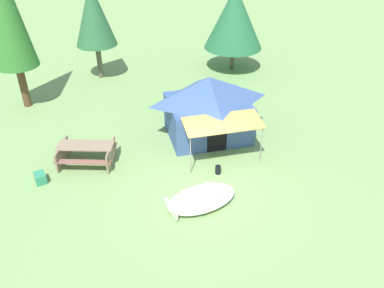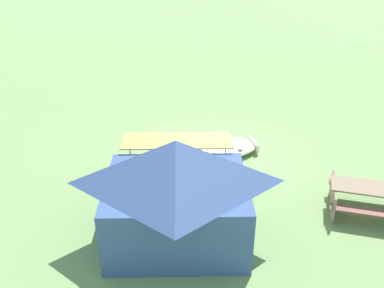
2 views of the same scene
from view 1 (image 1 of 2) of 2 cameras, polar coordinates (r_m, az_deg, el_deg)
The scene contains 9 objects.
ground_plane at distance 13.34m, azimuth 2.09°, elevation -6.60°, with size 80.00×80.00×0.00m, color #799C5B.
beached_rowboat at distance 12.71m, azimuth 1.32°, elevation -7.79°, with size 2.62×1.99×0.36m.
canvas_cabin_tent at distance 15.61m, azimuth 2.34°, elevation 5.42°, with size 3.56×4.06×2.53m.
picnic_table at distance 14.83m, azimuth -14.85°, elevation -1.05°, with size 2.20×1.76×0.77m.
cooler_box at distance 14.52m, azimuth -20.84°, elevation -4.53°, with size 0.46×0.34×0.34m, color #30865F.
fuel_can at distance 14.00m, azimuth 3.74°, elevation -3.69°, with size 0.20×0.20×0.31m, color black.
pine_tree_back_left at distance 21.05m, azimuth -13.90°, elevation 17.51°, with size 2.05×2.05×4.83m.
pine_tree_back_right at distance 21.82m, azimuth 6.06°, elevation 17.50°, with size 3.08×3.08×4.41m.
pine_tree_far_center at distance 18.59m, azimuth -25.32°, elevation 17.55°, with size 1.82×1.82×7.21m.
Camera 1 is at (-2.08, -10.15, 8.40)m, focal length 37.36 mm.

